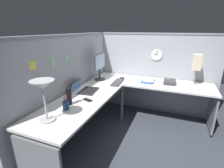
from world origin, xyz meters
TOP-DOWN VIEW (x-y plane):
  - ground_plane at (0.00, 0.00)m, footprint 6.80×6.80m
  - cubicle_wall_back at (-0.36, 0.87)m, footprint 2.57×0.12m
  - cubicle_wall_right at (0.87, -0.27)m, footprint 0.12×2.37m
  - desk at (-0.15, -0.05)m, footprint 2.35×2.15m
  - monitor at (0.26, 0.64)m, footprint 0.46×0.20m
  - laptop at (-0.37, 0.63)m, footprint 0.38×0.42m
  - keyboard at (0.19, 0.26)m, footprint 0.44×0.17m
  - computer_mouse at (0.47, 0.26)m, footprint 0.06×0.10m
  - desk_lamp_dome at (-1.28, 0.52)m, footprint 0.24×0.24m
  - pen_cup at (-0.99, 0.49)m, footprint 0.08×0.08m
  - cell_phone at (-0.67, 0.38)m, footprint 0.11×0.16m
  - thermos_flask at (-0.87, 0.53)m, footprint 0.07×0.07m
  - office_phone at (0.46, -0.61)m, footprint 0.20×0.22m
  - book_stack at (0.48, -0.24)m, footprint 0.30×0.23m
  - desk_lamp_paper at (0.57, -1.00)m, footprint 0.13×0.13m
  - wall_clock at (0.82, -0.31)m, footprint 0.04×0.22m
  - pinned_note_leftmost at (-0.47, 0.82)m, footprint 0.09×0.00m
  - pinned_note_middle at (-1.09, 0.82)m, footprint 0.10×0.00m
  - pinned_note_rightmost at (-0.77, 0.82)m, footprint 0.08×0.00m

SIDE VIEW (x-z plane):
  - ground_plane at x=0.00m, z-range 0.00..0.00m
  - desk at x=-0.15m, z-range 0.27..1.00m
  - cell_phone at x=-0.67m, z-range 0.73..0.74m
  - keyboard at x=0.19m, z-range 0.73..0.75m
  - computer_mouse at x=0.47m, z-range 0.73..0.76m
  - book_stack at x=0.48m, z-range 0.73..0.77m
  - laptop at x=-0.37m, z-range 0.65..0.86m
  - office_phone at x=0.46m, z-range 0.71..0.82m
  - pen_cup at x=-0.99m, z-range 0.69..0.87m
  - cubicle_wall_back at x=-0.36m, z-range 0.00..1.58m
  - cubicle_wall_right at x=0.87m, z-range 0.00..1.58m
  - thermos_flask at x=-0.87m, z-range 0.73..0.95m
  - monitor at x=0.26m, z-range 0.77..1.27m
  - desk_lamp_dome at x=-1.28m, z-range 0.87..1.32m
  - desk_lamp_paper at x=0.57m, z-range 0.85..1.38m
  - wall_clock at x=0.82m, z-range 1.06..1.28m
  - pinned_note_rightmost at x=-0.77m, z-range 1.19..1.29m
  - pinned_note_leftmost at x=-0.47m, z-range 1.22..1.28m
  - pinned_note_middle at x=-1.09m, z-range 1.21..1.31m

